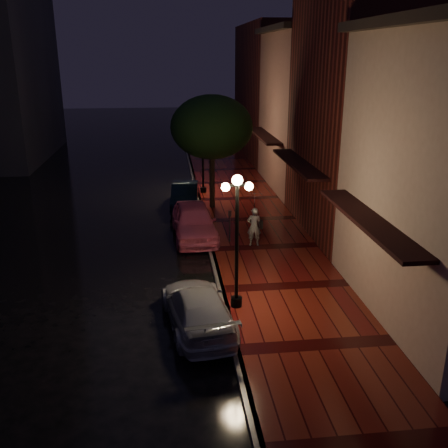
# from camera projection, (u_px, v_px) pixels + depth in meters

# --- Properties ---
(ground) EXTENTS (120.00, 120.00, 0.00)m
(ground) POSITION_uv_depth(u_px,v_px,m) (211.00, 252.00, 20.74)
(ground) COLOR black
(ground) RESTS_ON ground
(sidewalk) EXTENTS (4.50, 60.00, 0.15)m
(sidewalk) POSITION_uv_depth(u_px,v_px,m) (265.00, 248.00, 20.96)
(sidewalk) COLOR #4A0E0D
(sidewalk) RESTS_ON ground
(curb) EXTENTS (0.25, 60.00, 0.15)m
(curb) POSITION_uv_depth(u_px,v_px,m) (211.00, 251.00, 20.71)
(curb) COLOR #595451
(curb) RESTS_ON ground
(storefront_mid) EXTENTS (5.00, 8.00, 11.00)m
(storefront_mid) POSITION_uv_depth(u_px,v_px,m) (367.00, 111.00, 21.60)
(storefront_mid) COLOR #511914
(storefront_mid) RESTS_ON ground
(storefront_far) EXTENTS (5.00, 8.00, 9.00)m
(storefront_far) POSITION_uv_depth(u_px,v_px,m) (313.00, 113.00, 29.44)
(storefront_far) COLOR #8C5951
(storefront_far) RESTS_ON ground
(storefront_extra) EXTENTS (5.00, 12.00, 10.00)m
(storefront_extra) POSITION_uv_depth(u_px,v_px,m) (277.00, 92.00, 38.68)
(storefront_extra) COLOR #511914
(storefront_extra) RESTS_ON ground
(streetlamp_near) EXTENTS (0.96, 0.36, 4.31)m
(streetlamp_near) POSITION_uv_depth(u_px,v_px,m) (237.00, 234.00, 15.23)
(streetlamp_near) COLOR black
(streetlamp_near) RESTS_ON sidewalk
(streetlamp_far) EXTENTS (0.96, 0.36, 4.31)m
(streetlamp_far) POSITION_uv_depth(u_px,v_px,m) (203.00, 151.00, 28.39)
(streetlamp_far) COLOR black
(streetlamp_far) RESTS_ON sidewalk
(street_tree) EXTENTS (4.16, 4.16, 5.80)m
(street_tree) POSITION_uv_depth(u_px,v_px,m) (212.00, 129.00, 25.06)
(street_tree) COLOR black
(street_tree) RESTS_ON sidewalk
(pink_car) EXTENTS (2.01, 4.64, 1.56)m
(pink_car) POSITION_uv_depth(u_px,v_px,m) (194.00, 221.00, 22.13)
(pink_car) COLOR #EE6285
(pink_car) RESTS_ON ground
(navy_car) EXTENTS (1.70, 4.06, 1.31)m
(navy_car) POSITION_uv_depth(u_px,v_px,m) (185.00, 195.00, 26.68)
(navy_car) COLOR black
(navy_car) RESTS_ON ground
(silver_car) EXTENTS (2.35, 4.56, 1.27)m
(silver_car) POSITION_uv_depth(u_px,v_px,m) (198.00, 308.00, 14.89)
(silver_car) COLOR #B2B2BA
(silver_car) RESTS_ON ground
(woman_with_umbrella) EXTENTS (0.96, 0.98, 2.31)m
(woman_with_umbrella) POSITION_uv_depth(u_px,v_px,m) (255.00, 211.00, 20.63)
(woman_with_umbrella) COLOR silver
(woman_with_umbrella) RESTS_ON sidewalk
(parking_meter) EXTENTS (0.13, 0.10, 1.38)m
(parking_meter) POSITION_uv_depth(u_px,v_px,m) (230.00, 223.00, 21.26)
(parking_meter) COLOR black
(parking_meter) RESTS_ON sidewalk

